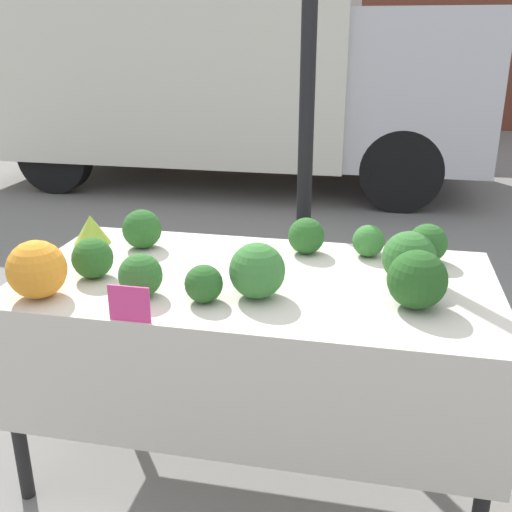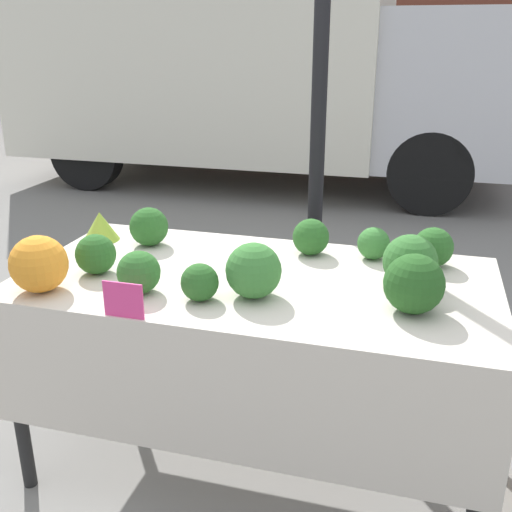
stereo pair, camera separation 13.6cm
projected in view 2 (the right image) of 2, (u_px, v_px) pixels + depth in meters
ground_plane at (256, 458)px, 2.42m from camera, size 40.00×40.00×0.00m
tent_pole at (318, 118)px, 2.69m from camera, size 0.07×0.07×2.51m
parked_truck at (249, 63)px, 6.59m from camera, size 5.32×2.17×2.42m
market_table at (251, 309)px, 2.12m from camera, size 1.69×0.87×0.79m
orange_cauliflower at (39, 264)px, 2.00m from camera, size 0.19×0.19×0.19m
romanesco_head at (100, 226)px, 2.51m from camera, size 0.15×0.15×0.12m
broccoli_head_0 at (254, 271)px, 1.95m from camera, size 0.19×0.19×0.19m
broccoli_head_1 at (139, 272)px, 1.99m from camera, size 0.15×0.15×0.15m
broccoli_head_2 at (149, 227)px, 2.44m from camera, size 0.16×0.16×0.16m
broccoli_head_3 at (96, 254)px, 2.15m from camera, size 0.15×0.15×0.15m
broccoli_head_4 at (311, 237)px, 2.34m from camera, size 0.14×0.14×0.14m
broccoli_head_5 at (200, 282)px, 1.94m from camera, size 0.12×0.12×0.12m
broccoli_head_6 at (410, 261)px, 2.03m from camera, size 0.19×0.19×0.19m
broccoli_head_7 at (374, 243)px, 2.30m from camera, size 0.12×0.12×0.12m
broccoli_head_8 at (433, 247)px, 2.22m from camera, size 0.15×0.15×0.15m
broccoli_head_9 at (414, 284)px, 1.84m from camera, size 0.19×0.19×0.19m
price_sign at (123, 300)px, 1.82m from camera, size 0.13×0.01×0.12m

